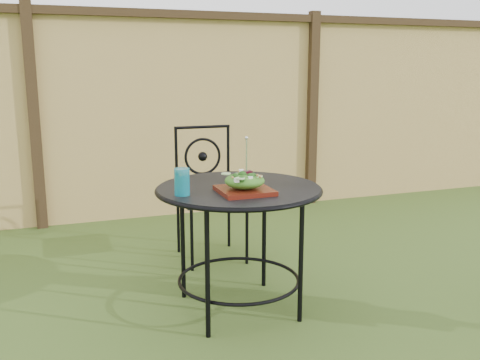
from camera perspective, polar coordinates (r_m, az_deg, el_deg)
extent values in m
plane|color=#244315|center=(3.22, 4.08, -13.32)|extent=(60.00, 60.00, 0.00)
cube|color=#ECCA75|center=(5.02, -5.98, 6.49)|extent=(8.00, 0.05, 1.80)
cube|color=black|center=(4.97, -6.08, 17.17)|extent=(8.00, 0.07, 0.07)
cube|color=black|center=(4.83, -21.10, 6.14)|extent=(0.09, 0.09, 1.90)
cube|color=black|center=(5.43, 7.70, 7.38)|extent=(0.09, 0.09, 1.90)
cylinder|color=black|center=(2.95, -0.13, -0.89)|extent=(0.90, 0.90, 0.02)
torus|color=black|center=(2.95, -0.13, -1.00)|extent=(0.92, 0.92, 0.02)
torus|color=black|center=(3.11, -0.12, -10.53)|extent=(0.70, 0.70, 0.02)
cylinder|color=black|center=(3.37, 2.59, -5.63)|extent=(0.03, 0.03, 0.71)
cylinder|color=black|center=(3.22, -6.12, -6.55)|extent=(0.03, 0.03, 0.71)
cylinder|color=black|center=(2.74, -3.49, -9.84)|extent=(0.03, 0.03, 0.71)
cylinder|color=black|center=(2.92, 6.52, -8.51)|extent=(0.03, 0.03, 0.71)
cube|color=black|center=(3.84, -3.09, -1.94)|extent=(0.46, 0.46, 0.03)
cylinder|color=black|center=(3.96, -4.05, 5.66)|extent=(0.42, 0.02, 0.02)
torus|color=black|center=(3.99, -4.00, 2.52)|extent=(0.28, 0.02, 0.28)
cylinder|color=black|center=(3.67, -5.16, -6.40)|extent=(0.02, 0.02, 0.44)
cylinder|color=black|center=(3.78, 0.74, -5.78)|extent=(0.02, 0.02, 0.44)
cylinder|color=black|center=(4.04, -6.60, -4.70)|extent=(0.02, 0.02, 0.44)
cylinder|color=black|center=(4.14, -1.20, -4.20)|extent=(0.02, 0.02, 0.44)
cylinder|color=black|center=(3.94, -6.80, 2.06)|extent=(0.02, 0.02, 0.50)
cylinder|color=black|center=(4.05, -1.27, 2.40)|extent=(0.02, 0.02, 0.50)
cube|color=#430D09|center=(2.81, 0.49, -1.13)|extent=(0.27, 0.27, 0.02)
ellipsoid|color=#235614|center=(2.79, 0.50, -0.09)|extent=(0.21, 0.21, 0.08)
cylinder|color=silver|center=(2.77, 0.69, 2.56)|extent=(0.01, 0.01, 0.18)
cylinder|color=#0C788E|center=(2.76, -6.21, -0.20)|extent=(0.08, 0.08, 0.14)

